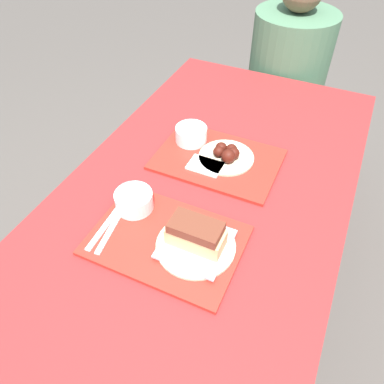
{
  "coord_description": "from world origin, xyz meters",
  "views": [
    {
      "loc": [
        0.32,
        -0.78,
        1.59
      ],
      "look_at": [
        -0.02,
        -0.05,
        0.79
      ],
      "focal_mm": 35.0,
      "sensor_mm": 36.0,
      "label": 1
    }
  ],
  "objects_px": {
    "bowl_coleslaw_near": "(134,200)",
    "bowl_coleslaw_far": "(191,134)",
    "wings_plate_far": "(227,154)",
    "brisket_sandwich_plate": "(196,238)",
    "tray_far": "(217,159)",
    "tray_near": "(166,240)",
    "person_seated_across": "(290,58)"
  },
  "relations": [
    {
      "from": "bowl_coleslaw_far",
      "to": "wings_plate_far",
      "type": "xyz_separation_m",
      "value": [
        0.15,
        -0.04,
        -0.01
      ]
    },
    {
      "from": "brisket_sandwich_plate",
      "to": "tray_near",
      "type": "bearing_deg",
      "value": -172.58
    },
    {
      "from": "wings_plate_far",
      "to": "bowl_coleslaw_near",
      "type": "bearing_deg",
      "value": -117.34
    },
    {
      "from": "brisket_sandwich_plate",
      "to": "person_seated_across",
      "type": "relative_size",
      "value": 0.32
    },
    {
      "from": "tray_far",
      "to": "wings_plate_far",
      "type": "relative_size",
      "value": 2.19
    },
    {
      "from": "tray_near",
      "to": "wings_plate_far",
      "type": "xyz_separation_m",
      "value": [
        0.03,
        0.4,
        0.02
      ]
    },
    {
      "from": "tray_far",
      "to": "bowl_coleslaw_near",
      "type": "xyz_separation_m",
      "value": [
        -0.14,
        -0.32,
        0.04
      ]
    },
    {
      "from": "bowl_coleslaw_near",
      "to": "brisket_sandwich_plate",
      "type": "xyz_separation_m",
      "value": [
        0.23,
        -0.06,
        0.0
      ]
    },
    {
      "from": "bowl_coleslaw_near",
      "to": "bowl_coleslaw_far",
      "type": "xyz_separation_m",
      "value": [
        0.02,
        0.37,
        0.0
      ]
    },
    {
      "from": "tray_near",
      "to": "bowl_coleslaw_near",
      "type": "height_order",
      "value": "bowl_coleslaw_near"
    },
    {
      "from": "bowl_coleslaw_near",
      "to": "person_seated_across",
      "type": "height_order",
      "value": "person_seated_across"
    },
    {
      "from": "tray_far",
      "to": "bowl_coleslaw_near",
      "type": "relative_size",
      "value": 3.69
    },
    {
      "from": "bowl_coleslaw_far",
      "to": "wings_plate_far",
      "type": "height_order",
      "value": "same"
    },
    {
      "from": "brisket_sandwich_plate",
      "to": "wings_plate_far",
      "type": "relative_size",
      "value": 1.15
    },
    {
      "from": "tray_far",
      "to": "wings_plate_far",
      "type": "xyz_separation_m",
      "value": [
        0.03,
        0.01,
        0.02
      ]
    },
    {
      "from": "bowl_coleslaw_near",
      "to": "bowl_coleslaw_far",
      "type": "bearing_deg",
      "value": 87.57
    },
    {
      "from": "tray_far",
      "to": "bowl_coleslaw_far",
      "type": "xyz_separation_m",
      "value": [
        -0.13,
        0.05,
        0.04
      ]
    },
    {
      "from": "tray_near",
      "to": "tray_far",
      "type": "height_order",
      "value": "same"
    },
    {
      "from": "tray_near",
      "to": "wings_plate_far",
      "type": "bearing_deg",
      "value": 86.13
    },
    {
      "from": "wings_plate_far",
      "to": "person_seated_across",
      "type": "xyz_separation_m",
      "value": [
        0.0,
        0.9,
        -0.03
      ]
    },
    {
      "from": "brisket_sandwich_plate",
      "to": "bowl_coleslaw_far",
      "type": "distance_m",
      "value": 0.48
    },
    {
      "from": "tray_near",
      "to": "wings_plate_far",
      "type": "distance_m",
      "value": 0.4
    },
    {
      "from": "bowl_coleslaw_near",
      "to": "brisket_sandwich_plate",
      "type": "bearing_deg",
      "value": -14.34
    },
    {
      "from": "bowl_coleslaw_far",
      "to": "person_seated_across",
      "type": "bearing_deg",
      "value": 79.7
    },
    {
      "from": "bowl_coleslaw_near",
      "to": "brisket_sandwich_plate",
      "type": "relative_size",
      "value": 0.52
    },
    {
      "from": "wings_plate_far",
      "to": "brisket_sandwich_plate",
      "type": "bearing_deg",
      "value": -81.4
    },
    {
      "from": "bowl_coleslaw_far",
      "to": "person_seated_across",
      "type": "distance_m",
      "value": 0.87
    },
    {
      "from": "tray_near",
      "to": "bowl_coleslaw_far",
      "type": "distance_m",
      "value": 0.46
    },
    {
      "from": "brisket_sandwich_plate",
      "to": "person_seated_across",
      "type": "xyz_separation_m",
      "value": [
        -0.06,
        1.29,
        -0.05
      ]
    },
    {
      "from": "bowl_coleslaw_near",
      "to": "bowl_coleslaw_far",
      "type": "relative_size",
      "value": 1.0
    },
    {
      "from": "wings_plate_far",
      "to": "person_seated_across",
      "type": "height_order",
      "value": "person_seated_across"
    },
    {
      "from": "tray_far",
      "to": "bowl_coleslaw_far",
      "type": "height_order",
      "value": "bowl_coleslaw_far"
    }
  ]
}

